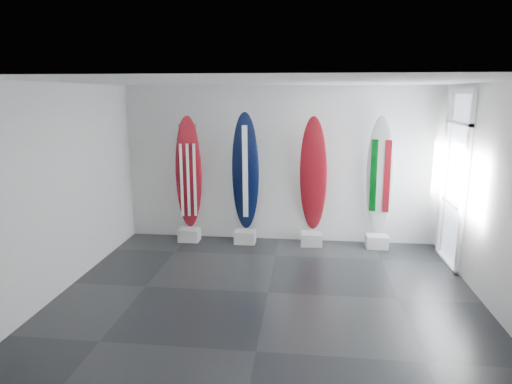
# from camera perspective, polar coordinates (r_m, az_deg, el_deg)

# --- Properties ---
(floor) EXTENTS (6.00, 6.00, 0.00)m
(floor) POSITION_cam_1_polar(r_m,az_deg,el_deg) (6.72, 1.53, -12.66)
(floor) COLOR black
(floor) RESTS_ON ground
(ceiling) EXTENTS (6.00, 6.00, 0.00)m
(ceiling) POSITION_cam_1_polar(r_m,az_deg,el_deg) (6.09, 1.69, 13.86)
(ceiling) COLOR white
(ceiling) RESTS_ON wall_back
(wall_back) EXTENTS (6.00, 0.00, 6.00)m
(wall_back) POSITION_cam_1_polar(r_m,az_deg,el_deg) (8.68, 3.02, 3.48)
(wall_back) COLOR silver
(wall_back) RESTS_ON ground
(wall_front) EXTENTS (6.00, 0.00, 6.00)m
(wall_front) POSITION_cam_1_polar(r_m,az_deg,el_deg) (3.84, -1.62, -8.10)
(wall_front) COLOR silver
(wall_front) RESTS_ON ground
(wall_left) EXTENTS (0.00, 5.00, 5.00)m
(wall_left) POSITION_cam_1_polar(r_m,az_deg,el_deg) (7.13, -23.16, 0.53)
(wall_left) COLOR silver
(wall_left) RESTS_ON ground
(wall_right) EXTENTS (0.00, 5.00, 5.00)m
(wall_right) POSITION_cam_1_polar(r_m,az_deg,el_deg) (6.69, 28.15, -0.68)
(wall_right) COLOR silver
(wall_right) RESTS_ON ground
(display_block_usa) EXTENTS (0.40, 0.30, 0.24)m
(display_block_usa) POSITION_cam_1_polar(r_m,az_deg,el_deg) (8.97, -8.46, -5.41)
(display_block_usa) COLOR silver
(display_block_usa) RESTS_ON floor
(surfboard_usa) EXTENTS (0.55, 0.36, 2.21)m
(surfboard_usa) POSITION_cam_1_polar(r_m,az_deg,el_deg) (8.77, -8.55, 2.42)
(surfboard_usa) COLOR maroon
(surfboard_usa) RESTS_ON display_block_usa
(display_block_navy) EXTENTS (0.40, 0.30, 0.24)m
(display_block_navy) POSITION_cam_1_polar(r_m,az_deg,el_deg) (8.76, -1.39, -5.72)
(display_block_navy) COLOR silver
(display_block_navy) RESTS_ON floor
(surfboard_navy) EXTENTS (0.52, 0.27, 2.29)m
(surfboard_navy) POSITION_cam_1_polar(r_m,az_deg,el_deg) (8.55, -1.35, 2.54)
(surfboard_navy) COLOR black
(surfboard_navy) RESTS_ON display_block_navy
(display_block_swiss) EXTENTS (0.40, 0.30, 0.24)m
(display_block_swiss) POSITION_cam_1_polar(r_m,az_deg,el_deg) (8.68, 7.08, -5.98)
(display_block_swiss) COLOR silver
(display_block_swiss) RESTS_ON floor
(surfboard_swiss) EXTENTS (0.56, 0.51, 2.23)m
(surfboard_swiss) POSITION_cam_1_polar(r_m,az_deg,el_deg) (8.48, 7.30, 2.14)
(surfboard_swiss) COLOR maroon
(surfboard_swiss) RESTS_ON display_block_swiss
(display_block_italy) EXTENTS (0.40, 0.30, 0.24)m
(display_block_italy) POSITION_cam_1_polar(r_m,az_deg,el_deg) (8.79, 15.11, -6.10)
(display_block_italy) COLOR silver
(display_block_italy) RESTS_ON floor
(surfboard_italy) EXTENTS (0.56, 0.38, 2.23)m
(surfboard_italy) POSITION_cam_1_polar(r_m,az_deg,el_deg) (8.58, 15.47, 1.95)
(surfboard_italy) COLOR white
(surfboard_italy) RESTS_ON display_block_italy
(wall_outlet) EXTENTS (0.09, 0.02, 0.13)m
(wall_outlet) POSITION_cam_1_polar(r_m,az_deg,el_deg) (9.38, -12.21, -3.30)
(wall_outlet) COLOR silver
(wall_outlet) RESTS_ON wall_back
(glass_door) EXTENTS (0.12, 1.16, 2.85)m
(glass_door) POSITION_cam_1_polar(r_m,az_deg,el_deg) (8.12, 23.98, 1.26)
(glass_door) COLOR white
(glass_door) RESTS_ON floor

